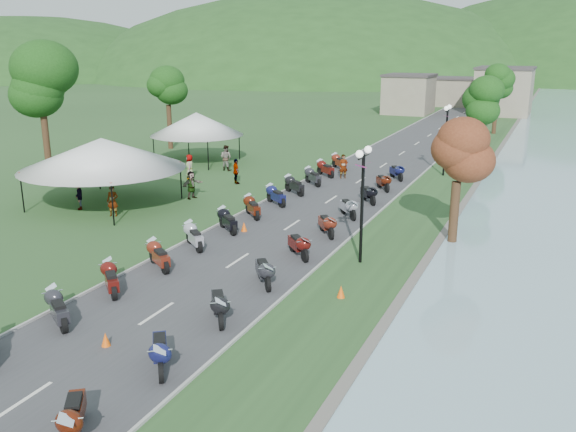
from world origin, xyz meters
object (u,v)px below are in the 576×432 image
at_px(vendor_tent_main, 104,172).
at_px(pedestrian_b, 226,170).
at_px(pedestrian_a, 114,216).
at_px(pedestrian_c, 80,209).

distance_m(vendor_tent_main, pedestrian_b, 12.20).
xyz_separation_m(vendor_tent_main, pedestrian_b, (1.37, 11.96, -2.00)).
relative_size(vendor_tent_main, pedestrian_b, 3.32).
relative_size(vendor_tent_main, pedestrian_a, 3.70).
xyz_separation_m(pedestrian_b, pedestrian_c, (-2.14, -13.38, 0.00)).
distance_m(pedestrian_a, pedestrian_c, 2.75).
height_order(pedestrian_a, pedestrian_b, pedestrian_b).
bearing_deg(vendor_tent_main, pedestrian_c, -118.43).
relative_size(pedestrian_a, pedestrian_b, 0.90).
relative_size(vendor_tent_main, pedestrian_c, 3.59).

